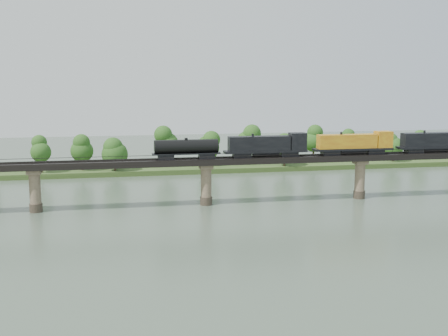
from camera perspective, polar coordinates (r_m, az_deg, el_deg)
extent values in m
plane|color=#3C4C3C|center=(109.40, 0.64, -7.22)|extent=(400.00, 400.00, 0.00)
cube|color=#31491D|center=(191.38, -4.37, 0.14)|extent=(300.00, 24.00, 1.60)
cylinder|color=#473A2D|center=(137.56, -18.55, -3.84)|extent=(3.00, 3.00, 2.00)
cylinder|color=#8D775C|center=(136.65, -18.65, -2.01)|extent=(2.60, 2.60, 9.00)
cube|color=#8D775C|center=(135.96, -18.74, -0.35)|extent=(3.20, 3.20, 1.00)
cylinder|color=#473A2D|center=(137.76, -1.82, -3.34)|extent=(3.00, 3.00, 2.00)
cylinder|color=#8D775C|center=(136.85, -1.83, -1.50)|extent=(2.60, 2.60, 9.00)
cube|color=#8D775C|center=(136.16, -1.84, 0.15)|extent=(3.20, 3.20, 1.00)
cylinder|color=#473A2D|center=(149.10, 13.56, -2.63)|extent=(3.00, 3.00, 2.00)
cylinder|color=#8D775C|center=(148.26, 13.63, -0.92)|extent=(2.60, 2.60, 9.00)
cube|color=#8D775C|center=(147.63, 13.69, 0.60)|extent=(3.20, 3.20, 1.00)
cube|color=black|center=(135.97, -1.84, 0.67)|extent=(220.00, 5.00, 1.50)
cube|color=black|center=(135.11, -1.79, 0.97)|extent=(220.00, 0.12, 0.16)
cube|color=black|center=(136.58, -1.89, 1.06)|extent=(220.00, 0.12, 0.16)
cube|color=black|center=(133.41, -1.69, 1.14)|extent=(220.00, 0.10, 0.10)
cube|color=black|center=(138.11, -2.00, 1.41)|extent=(220.00, 0.10, 0.10)
cube|color=black|center=(133.46, -1.69, 0.99)|extent=(0.08, 0.08, 0.70)
cube|color=black|center=(138.16, -2.00, 1.27)|extent=(0.08, 0.08, 0.70)
cylinder|color=#382619|center=(182.83, -18.04, 0.09)|extent=(0.70, 0.70, 3.51)
sphere|color=#1E4914|center=(182.18, -18.12, 1.54)|extent=(6.31, 6.31, 6.31)
sphere|color=#1E4914|center=(181.83, -18.16, 2.45)|extent=(4.73, 4.73, 4.73)
cylinder|color=#382619|center=(184.15, -14.18, 0.30)|extent=(0.70, 0.70, 3.34)
sphere|color=#1E4914|center=(183.53, -14.24, 1.68)|extent=(7.18, 7.18, 7.18)
sphere|color=#1E4914|center=(183.20, -14.27, 2.54)|extent=(5.39, 5.39, 5.39)
cylinder|color=#382619|center=(181.17, -11.00, 0.19)|extent=(0.70, 0.70, 2.83)
sphere|color=#1E4914|center=(180.63, -11.04, 1.37)|extent=(8.26, 8.26, 8.26)
sphere|color=#1E4914|center=(180.33, -11.06, 2.11)|extent=(6.19, 6.19, 6.19)
cylinder|color=#382619|center=(188.19, -5.83, 0.82)|extent=(0.70, 0.70, 3.96)
sphere|color=#1E4914|center=(187.49, -5.86, 2.42)|extent=(8.07, 8.07, 8.07)
sphere|color=#1E4914|center=(187.13, -5.87, 3.42)|extent=(6.05, 6.05, 6.05)
cylinder|color=#382619|center=(188.35, -1.68, 0.76)|extent=(0.70, 0.70, 3.27)
sphere|color=#1E4914|center=(187.76, -1.68, 2.08)|extent=(8.03, 8.03, 8.03)
sphere|color=#1E4914|center=(187.44, -1.69, 2.90)|extent=(6.02, 6.02, 6.02)
cylinder|color=#382619|center=(192.13, 2.43, 1.03)|extent=(0.70, 0.70, 3.92)
sphere|color=#1E4914|center=(191.46, 2.45, 2.57)|extent=(8.29, 8.29, 8.29)
sphere|color=#1E4914|center=(191.10, 2.45, 3.55)|extent=(6.21, 6.21, 6.21)
cylinder|color=#382619|center=(188.36, 6.16, 0.68)|extent=(0.70, 0.70, 3.02)
sphere|color=#1E4914|center=(187.80, 6.18, 1.89)|extent=(7.74, 7.74, 7.74)
sphere|color=#1E4914|center=(187.50, 6.19, 2.66)|extent=(5.80, 5.80, 5.80)
cylinder|color=#382619|center=(200.59, 9.06, 1.25)|extent=(0.70, 0.70, 3.80)
sphere|color=#1E4914|center=(199.95, 9.10, 2.69)|extent=(7.47, 7.47, 7.47)
sphere|color=#1E4914|center=(199.62, 9.12, 3.59)|extent=(5.60, 5.60, 5.60)
cylinder|color=#382619|center=(205.83, 12.62, 1.28)|extent=(0.70, 0.70, 3.38)
sphere|color=#1E4914|center=(205.27, 12.67, 2.53)|extent=(6.23, 6.23, 6.23)
sphere|color=#1E4914|center=(204.97, 12.70, 3.31)|extent=(4.67, 4.67, 4.67)
cylinder|color=#382619|center=(206.55, 16.80, 1.05)|extent=(0.70, 0.70, 2.77)
sphere|color=#1E4914|center=(206.08, 16.85, 2.07)|extent=(7.04, 7.04, 7.04)
sphere|color=#1E4914|center=(205.82, 16.88, 2.71)|extent=(5.28, 5.28, 5.28)
cylinder|color=#382619|center=(217.39, 19.28, 1.34)|extent=(0.70, 0.70, 2.94)
sphere|color=#1E4914|center=(216.92, 19.34, 2.37)|extent=(6.73, 6.73, 6.73)
sphere|color=#1E4914|center=(216.67, 19.37, 3.01)|extent=(5.05, 5.05, 5.05)
cube|color=black|center=(153.92, 18.73, 1.70)|extent=(4.37, 2.62, 1.20)
cube|color=black|center=(156.86, 20.66, 2.01)|extent=(20.74, 3.28, 0.55)
cube|color=black|center=(155.79, 20.18, 2.74)|extent=(15.29, 2.95, 3.49)
cylinder|color=black|center=(156.93, 20.64, 1.79)|extent=(6.55, 1.53, 1.53)
cube|color=black|center=(148.88, 15.06, 1.63)|extent=(4.37, 2.62, 1.20)
cube|color=black|center=(144.08, 10.75, 1.54)|extent=(4.37, 2.62, 1.20)
cube|color=black|center=(146.28, 12.95, 1.88)|extent=(20.74, 3.28, 0.55)
cube|color=gold|center=(145.39, 12.39, 2.66)|extent=(15.29, 2.95, 3.49)
cube|color=gold|center=(149.47, 15.87, 2.83)|extent=(3.93, 3.28, 4.15)
cylinder|color=black|center=(146.36, 12.94, 1.65)|extent=(6.55, 1.53, 1.53)
cube|color=black|center=(140.47, 6.60, 1.45)|extent=(4.37, 2.62, 1.20)
cube|color=black|center=(137.40, 1.81, 1.33)|extent=(4.37, 2.62, 1.20)
cube|color=black|center=(138.71, 4.24, 1.70)|extent=(20.74, 3.28, 0.55)
cube|color=black|center=(138.05, 3.59, 2.52)|extent=(15.29, 2.95, 3.49)
cube|color=black|center=(140.75, 7.47, 2.72)|extent=(3.93, 3.28, 4.15)
cylinder|color=black|center=(138.79, 4.23, 1.46)|extent=(6.55, 1.53, 1.53)
cube|color=black|center=(135.79, -1.79, 1.24)|extent=(3.82, 2.40, 1.20)
cube|color=black|center=(134.64, -5.93, 1.12)|extent=(3.82, 2.40, 1.20)
cube|color=black|center=(135.03, -3.85, 1.48)|extent=(16.38, 2.62, 0.33)
cylinder|color=black|center=(134.80, -3.86, 2.21)|extent=(15.29, 3.28, 3.28)
cylinder|color=black|center=(134.60, -3.87, 2.95)|extent=(0.76, 0.76, 0.55)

